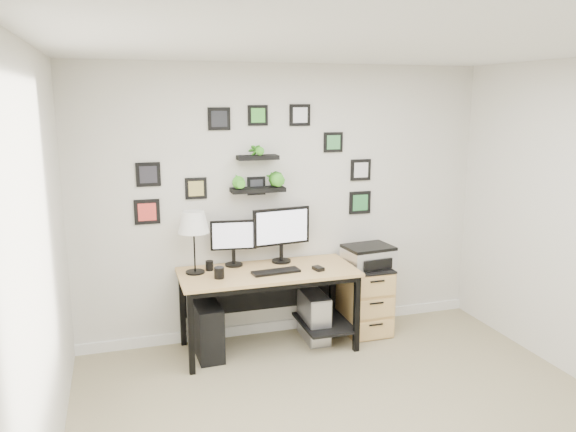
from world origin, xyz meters
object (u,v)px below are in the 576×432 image
object	(u,v)px
desk	(271,282)
printer	(368,256)
monitor_right	(282,230)
file_cabinet	(365,299)
monitor_left	(233,239)
pc_tower_black	(207,330)
table_lamp	(194,224)
mug	(219,273)
pc_tower_grey	(314,316)

from	to	relation	value
desk	printer	bearing A→B (deg)	3.44
monitor_right	file_cabinet	world-z (taller)	monitor_right
desk	monitor_left	bearing A→B (deg)	146.11
monitor_right	pc_tower_black	size ratio (longest dim) A/B	1.16
monitor_left	file_cabinet	xyz separation A→B (m)	(1.28, -0.14, -0.67)
monitor_left	pc_tower_black	world-z (taller)	monitor_left
table_lamp	desk	bearing A→B (deg)	-7.41
monitor_right	printer	world-z (taller)	monitor_right
mug	pc_tower_grey	distance (m)	1.10
monitor_right	file_cabinet	bearing A→B (deg)	-8.66
mug	monitor_left	bearing A→B (deg)	58.91
table_lamp	pc_tower_grey	distance (m)	1.48
pc_tower_black	pc_tower_grey	world-z (taller)	pc_tower_black
pc_tower_grey	table_lamp	bearing A→B (deg)	176.97
pc_tower_grey	file_cabinet	world-z (taller)	file_cabinet
desk	mug	distance (m)	0.54
monitor_left	desk	bearing A→B (deg)	-33.89
desk	pc_tower_black	xyz separation A→B (m)	(-0.60, -0.02, -0.38)
desk	file_cabinet	bearing A→B (deg)	3.41
mug	table_lamp	bearing A→B (deg)	129.89
monitor_left	printer	world-z (taller)	monitor_left
monitor_right	table_lamp	distance (m)	0.85
monitor_right	pc_tower_grey	size ratio (longest dim) A/B	1.20
table_lamp	printer	world-z (taller)	table_lamp
monitor_left	file_cabinet	distance (m)	1.45
monitor_right	pc_tower_black	bearing A→B (deg)	-164.86
mug	pc_tower_black	world-z (taller)	mug
monitor_right	table_lamp	world-z (taller)	table_lamp
table_lamp	pc_tower_black	bearing A→B (deg)	-54.99
monitor_left	table_lamp	distance (m)	0.44
monitor_right	file_cabinet	distance (m)	1.10
pc_tower_grey	printer	world-z (taller)	printer
pc_tower_black	pc_tower_grey	xyz separation A→B (m)	(1.03, 0.05, -0.01)
table_lamp	printer	size ratio (longest dim) A/B	1.17
monitor_right	printer	distance (m)	0.90
pc_tower_grey	printer	distance (m)	0.79
pc_tower_black	file_cabinet	world-z (taller)	file_cabinet
mug	pc_tower_black	distance (m)	0.57
mug	pc_tower_black	bearing A→B (deg)	134.40
mug	printer	xyz separation A→B (m)	(1.50, 0.19, -0.03)
monitor_right	file_cabinet	size ratio (longest dim) A/B	0.84
mug	monitor_right	bearing A→B (deg)	25.19
pc_tower_black	file_cabinet	distance (m)	1.58
file_cabinet	pc_tower_grey	bearing A→B (deg)	-176.97
desk	file_cabinet	world-z (taller)	desk
monitor_right	printer	size ratio (longest dim) A/B	1.17
pc_tower_black	printer	bearing A→B (deg)	1.07
printer	mug	bearing A→B (deg)	-172.96
file_cabinet	printer	bearing A→B (deg)	4.49
pc_tower_black	printer	size ratio (longest dim) A/B	1.01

